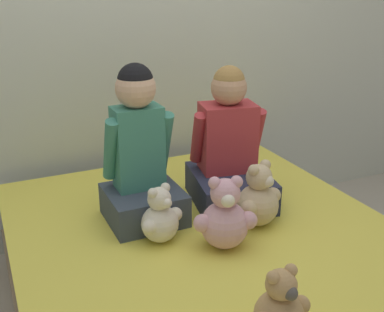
# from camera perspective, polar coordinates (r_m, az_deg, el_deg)

# --- Properties ---
(wall_behind_bed) EXTENTS (8.00, 0.06, 2.50)m
(wall_behind_bed) POSITION_cam_1_polar(r_m,az_deg,el_deg) (2.70, -7.76, 15.97)
(wall_behind_bed) COLOR beige
(wall_behind_bed) RESTS_ON ground_plane
(bed) EXTENTS (1.56, 1.89, 0.47)m
(bed) POSITION_cam_1_polar(r_m,az_deg,el_deg) (2.10, 2.71, -15.32)
(bed) COLOR #997F60
(bed) RESTS_ON ground_plane
(child_on_left) EXTENTS (0.32, 0.31, 0.67)m
(child_on_left) POSITION_cam_1_polar(r_m,az_deg,el_deg) (2.04, -6.19, -0.19)
(child_on_left) COLOR #384251
(child_on_left) RESTS_ON bed
(child_on_right) EXTENTS (0.41, 0.45, 0.63)m
(child_on_right) POSITION_cam_1_polar(r_m,az_deg,el_deg) (2.22, 4.40, 0.45)
(child_on_right) COLOR #282D47
(child_on_right) RESTS_ON bed
(teddy_bear_held_by_left_child) EXTENTS (0.19, 0.15, 0.24)m
(teddy_bear_held_by_left_child) POSITION_cam_1_polar(r_m,az_deg,el_deg) (1.92, -3.80, -7.34)
(teddy_bear_held_by_left_child) COLOR silver
(teddy_bear_held_by_left_child) RESTS_ON bed
(teddy_bear_held_by_right_child) EXTENTS (0.23, 0.18, 0.28)m
(teddy_bear_held_by_right_child) POSITION_cam_1_polar(r_m,az_deg,el_deg) (2.05, 7.86, -5.04)
(teddy_bear_held_by_right_child) COLOR #D1B78E
(teddy_bear_held_by_right_child) RESTS_ON bed
(teddy_bear_between_children) EXTENTS (0.24, 0.19, 0.30)m
(teddy_bear_between_children) POSITION_cam_1_polar(r_m,az_deg,el_deg) (1.87, 3.90, -7.33)
(teddy_bear_between_children) COLOR #DBA3B2
(teddy_bear_between_children) RESTS_ON bed
(teddy_bear_at_foot_of_bed) EXTENTS (0.20, 0.15, 0.24)m
(teddy_bear_at_foot_of_bed) POSITION_cam_1_polar(r_m,az_deg,el_deg) (1.48, 10.36, -17.38)
(teddy_bear_at_foot_of_bed) COLOR tan
(teddy_bear_at_foot_of_bed) RESTS_ON bed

